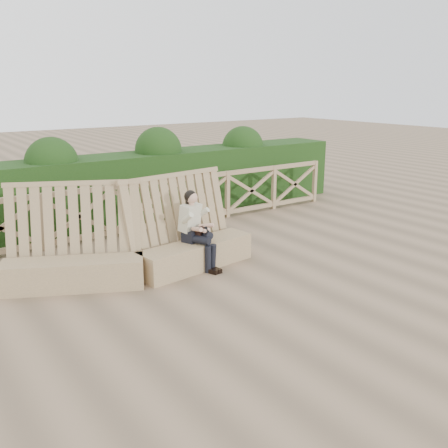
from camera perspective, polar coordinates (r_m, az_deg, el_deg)
ground at (r=7.98m, az=2.39°, el=-6.74°), size 60.00×60.00×0.00m
bench at (r=8.25m, az=-10.03°, el=-3.24°), size 4.17×1.63×1.59m
woman at (r=8.42m, az=-3.27°, el=-0.28°), size 0.49×0.83×1.34m
guardrail at (r=10.67m, az=-9.07°, el=1.98°), size 10.10×0.09×1.10m
hedge at (r=11.69m, az=-11.72°, el=4.04°), size 12.00×1.20×1.50m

